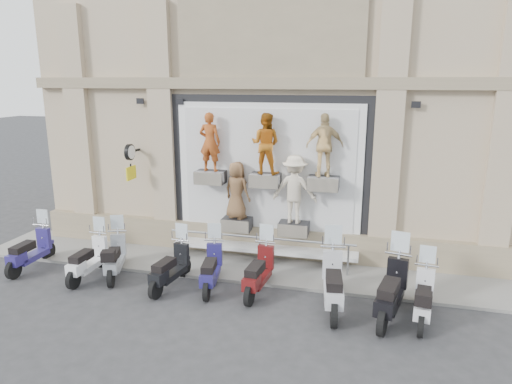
% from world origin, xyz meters
% --- Properties ---
extents(ground, '(90.00, 90.00, 0.00)m').
position_xyz_m(ground, '(0.00, 0.00, 0.00)').
color(ground, '#303032').
rests_on(ground, ground).
extents(sidewalk, '(16.00, 2.20, 0.08)m').
position_xyz_m(sidewalk, '(0.00, 2.10, 0.04)').
color(sidewalk, gray).
rests_on(sidewalk, ground).
extents(building, '(14.00, 8.60, 12.00)m').
position_xyz_m(building, '(0.00, 7.00, 6.00)').
color(building, tan).
rests_on(building, ground).
extents(shop_vitrine, '(5.60, 0.83, 4.30)m').
position_xyz_m(shop_vitrine, '(0.12, 2.75, 2.37)').
color(shop_vitrine, black).
rests_on(shop_vitrine, ground).
extents(guard_rail, '(5.06, 0.10, 0.93)m').
position_xyz_m(guard_rail, '(0.00, 2.00, 0.47)').
color(guard_rail, '#9EA0A5').
rests_on(guard_rail, ground).
extents(clock_sign_bracket, '(0.10, 0.80, 1.02)m').
position_xyz_m(clock_sign_bracket, '(-3.90, 2.47, 2.80)').
color(clock_sign_bracket, black).
rests_on(clock_sign_bracket, ground).
extents(scooter_a, '(0.56, 1.83, 1.48)m').
position_xyz_m(scooter_a, '(-5.95, 0.55, 0.74)').
color(scooter_a, navy).
rests_on(scooter_a, ground).
extents(scooter_b, '(0.52, 1.79, 1.46)m').
position_xyz_m(scooter_b, '(-4.11, 0.42, 0.73)').
color(scooter_b, white).
rests_on(scooter_b, ground).
extents(scooter_c, '(1.13, 1.88, 1.47)m').
position_xyz_m(scooter_c, '(-3.51, 0.68, 0.73)').
color(scooter_c, gray).
rests_on(scooter_c, ground).
extents(scooter_d, '(0.75, 1.84, 1.46)m').
position_xyz_m(scooter_d, '(-1.85, 0.42, 0.73)').
color(scooter_d, black).
rests_on(scooter_d, ground).
extents(scooter_e, '(0.83, 1.87, 1.46)m').
position_xyz_m(scooter_e, '(-0.88, 0.62, 0.73)').
color(scooter_e, navy).
rests_on(scooter_e, ground).
extents(scooter_f, '(0.68, 1.90, 1.52)m').
position_xyz_m(scooter_f, '(0.30, 0.67, 0.76)').
color(scooter_f, '#4E0D0E').
rests_on(scooter_f, ground).
extents(scooter_g, '(0.88, 2.18, 1.72)m').
position_xyz_m(scooter_g, '(2.06, 0.31, 0.86)').
color(scooter_g, '#AFB0B6').
rests_on(scooter_g, ground).
extents(scooter_h, '(1.07, 2.20, 1.72)m').
position_xyz_m(scooter_h, '(3.29, 0.21, 0.86)').
color(scooter_h, black).
rests_on(scooter_h, ground).
extents(scooter_i, '(0.77, 1.86, 1.47)m').
position_xyz_m(scooter_i, '(3.94, 0.25, 0.73)').
color(scooter_i, silver).
rests_on(scooter_i, ground).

